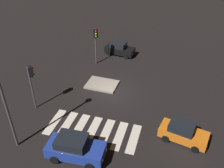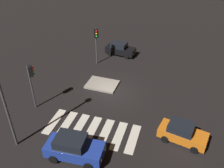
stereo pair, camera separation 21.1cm
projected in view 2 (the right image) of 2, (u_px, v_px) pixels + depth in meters
The scene contains 8 objects.
ground_plane at pixel (112, 92), 24.57m from camera, with size 80.00×80.00×0.00m, color black.
traffic_island at pixel (102, 84), 25.60m from camera, with size 3.24×2.48×0.18m.
car_black at pixel (120, 49), 31.14m from camera, with size 3.87×2.12×1.62m.
car_orange at pixel (182, 133), 18.73m from camera, with size 3.86×2.28×1.60m.
car_blue at pixel (74, 147), 17.38m from camera, with size 4.29×2.18×1.83m.
traffic_light_west at pixel (96, 38), 27.66m from camera, with size 0.54×0.53×4.39m.
traffic_light_south at pixel (31, 77), 20.85m from camera, with size 0.53×0.54×4.29m.
crosswalk_near at pixel (92, 130), 20.13m from camera, with size 7.60×3.20×0.02m.
Camera 2 is at (5.93, -19.13, 14.25)m, focal length 39.32 mm.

